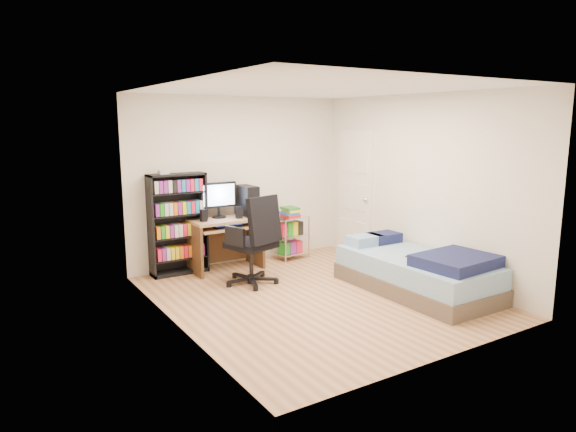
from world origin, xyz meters
TOP-DOWN VIEW (x-y plane):
  - room at (0.00, 0.00)m, footprint 3.58×4.08m
  - media_shelf at (-1.05, 1.84)m, footprint 0.80×0.27m
  - computer_desk at (-0.30, 1.73)m, footprint 1.01×0.59m
  - office_chair at (-0.38, 0.85)m, footprint 0.89×0.89m
  - wire_cart at (0.71, 1.69)m, footprint 0.56×0.44m
  - bed at (1.22, -0.52)m, footprint 1.03×2.07m
  - door at (1.72, 1.35)m, footprint 0.12×0.80m

SIDE VIEW (x-z plane):
  - bed at x=1.22m, z-range -0.03..0.55m
  - office_chair at x=-0.38m, z-range -0.22..0.98m
  - wire_cart at x=0.71m, z-range 0.13..0.95m
  - computer_desk at x=-0.30m, z-range 0.05..1.32m
  - media_shelf at x=-1.05m, z-range -0.01..1.47m
  - door at x=1.72m, z-range 0.00..2.00m
  - room at x=0.00m, z-range -0.04..2.54m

